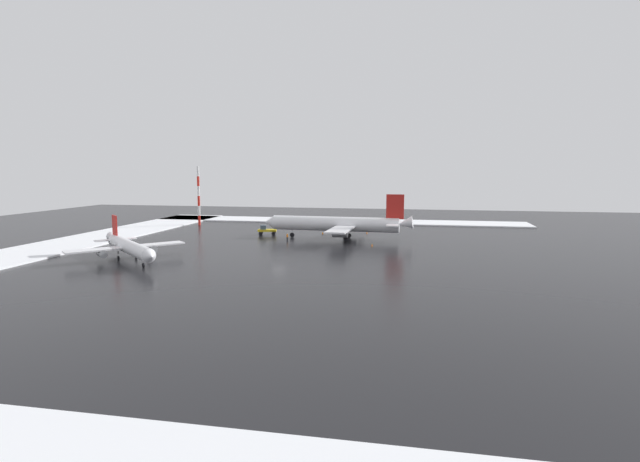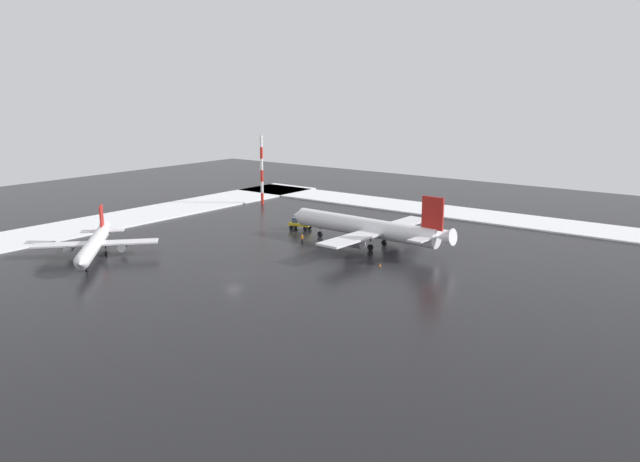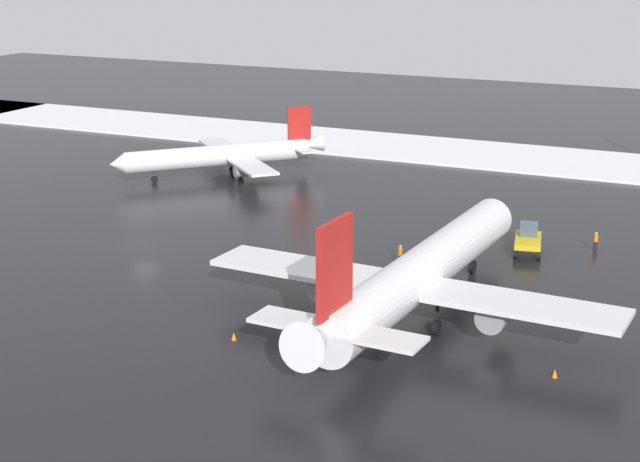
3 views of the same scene
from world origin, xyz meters
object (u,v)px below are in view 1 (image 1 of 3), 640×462
object	(u,v)px
ground_crew_beside_wing	(287,237)
traffic_cone_mid_line	(372,245)
antenna_mast	(199,196)
pushback_tug	(266,230)
airplane_foreground_jet	(338,224)
ground_crew_mid_apron	(261,228)
airplane_far_rear	(129,247)
traffic_cone_wingtip_side	(367,232)
traffic_cone_near_nose	(323,233)

from	to	relation	value
ground_crew_beside_wing	traffic_cone_mid_line	distance (m)	20.54
ground_crew_beside_wing	antenna_mast	xyz separation A→B (m)	(-25.90, -33.66, 7.66)
pushback_tug	traffic_cone_mid_line	size ratio (longest dim) A/B	9.02
airplane_foreground_jet	ground_crew_mid_apron	distance (m)	23.72
airplane_far_rear	traffic_cone_wingtip_side	xyz separation A→B (m)	(-46.42, 38.43, -2.23)
traffic_cone_near_nose	ground_crew_mid_apron	bearing A→B (deg)	-92.33
airplane_foreground_jet	traffic_cone_wingtip_side	world-z (taller)	airplane_foreground_jet
traffic_cone_near_nose	traffic_cone_wingtip_side	world-z (taller)	same
airplane_far_rear	ground_crew_beside_wing	bearing A→B (deg)	96.66
ground_crew_mid_apron	airplane_foreground_jet	bearing A→B (deg)	161.50
airplane_far_rear	traffic_cone_near_nose	size ratio (longest dim) A/B	37.20
airplane_far_rear	ground_crew_mid_apron	world-z (taller)	airplane_far_rear
airplane_far_rear	antenna_mast	bearing A→B (deg)	144.76
ground_crew_mid_apron	traffic_cone_near_nose	size ratio (longest dim) A/B	3.11
airplane_foreground_jet	antenna_mast	size ratio (longest dim) A/B	2.09
antenna_mast	traffic_cone_mid_line	bearing A→B (deg)	60.49
airplane_far_rear	ground_crew_beside_wing	distance (m)	36.92
airplane_foreground_jet	antenna_mast	world-z (taller)	antenna_mast
airplane_foreground_jet	airplane_far_rear	xyz separation A→B (m)	(35.46, -32.75, -1.04)
airplane_foreground_jet	antenna_mast	distance (m)	49.41
ground_crew_mid_apron	antenna_mast	size ratio (longest dim) A/B	0.10
ground_crew_mid_apron	pushback_tug	bearing A→B (deg)	122.71
antenna_mast	traffic_cone_mid_line	world-z (taller)	antenna_mast
airplane_foreground_jet	traffic_cone_mid_line	world-z (taller)	airplane_foreground_jet
ground_crew_mid_apron	traffic_cone_mid_line	distance (m)	36.10
airplane_far_rear	traffic_cone_near_nose	bearing A→B (deg)	100.27
pushback_tug	traffic_cone_near_nose	size ratio (longest dim) A/B	9.02
traffic_cone_near_nose	traffic_cone_wingtip_side	xyz separation A→B (m)	(-3.11, 11.00, 0.00)
antenna_mast	traffic_cone_near_nose	xyz separation A→B (m)	(12.45, 39.43, -8.36)
airplane_foreground_jet	traffic_cone_mid_line	size ratio (longest dim) A/B	65.66
antenna_mast	traffic_cone_wingtip_side	bearing A→B (deg)	79.51
traffic_cone_mid_line	traffic_cone_wingtip_side	bearing A→B (deg)	-171.21
antenna_mast	traffic_cone_wingtip_side	world-z (taller)	antenna_mast
ground_crew_beside_wing	traffic_cone_near_nose	bearing A→B (deg)	-40.55
pushback_tug	antenna_mast	distance (m)	31.77
ground_crew_beside_wing	ground_crew_mid_apron	xyz separation A→B (m)	(-14.13, -10.89, 0.00)
airplane_far_rear	traffic_cone_wingtip_side	world-z (taller)	airplane_far_rear
airplane_far_rear	ground_crew_beside_wing	xyz separation A→B (m)	(-29.86, 21.65, -1.53)
pushback_tug	ground_crew_mid_apron	size ratio (longest dim) A/B	2.90
airplane_far_rear	pushback_tug	size ratio (longest dim) A/B	4.12
pushback_tug	traffic_cone_mid_line	xyz separation A→B (m)	(13.37, 27.88, -1.01)
pushback_tug	antenna_mast	bearing A→B (deg)	-45.72
pushback_tug	ground_crew_beside_wing	world-z (taller)	pushback_tug
ground_crew_mid_apron	antenna_mast	xyz separation A→B (m)	(-11.77, -22.77, 7.66)
airplane_far_rear	traffic_cone_mid_line	xyz separation A→B (m)	(-25.37, 41.68, -2.23)
traffic_cone_near_nose	antenna_mast	bearing A→B (deg)	-107.52
ground_crew_mid_apron	traffic_cone_wingtip_side	size ratio (longest dim) A/B	3.11
ground_crew_mid_apron	traffic_cone_wingtip_side	xyz separation A→B (m)	(-2.43, 27.66, -0.70)
airplane_far_rear	antenna_mast	distance (m)	57.37
pushback_tug	ground_crew_beside_wing	xyz separation A→B (m)	(8.88, 7.86, -0.31)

